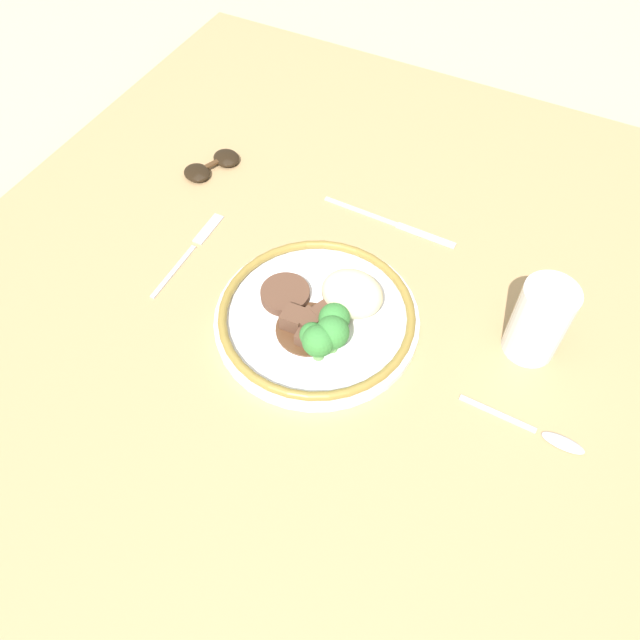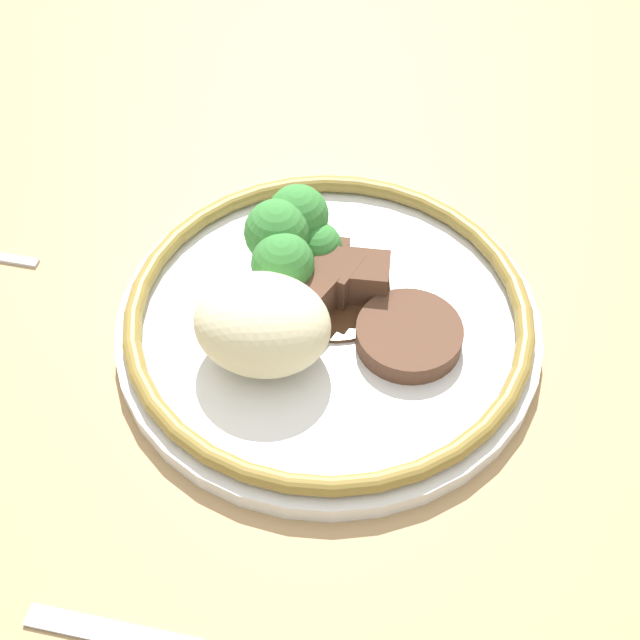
{
  "view_description": "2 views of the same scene",
  "coord_description": "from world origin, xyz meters",
  "px_view_note": "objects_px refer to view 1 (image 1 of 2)",
  "views": [
    {
      "loc": [
        0.23,
        -0.42,
        0.71
      ],
      "look_at": [
        0.01,
        0.0,
        0.06
      ],
      "focal_mm": 35.0,
      "sensor_mm": 36.0,
      "label": 1
    },
    {
      "loc": [
        -0.06,
        0.37,
        0.49
      ],
      "look_at": [
        0.0,
        0.02,
        0.06
      ],
      "focal_mm": 50.0,
      "sensor_mm": 36.0,
      "label": 2
    }
  ],
  "objects_px": {
    "plate": "(319,314)",
    "juice_glass": "(539,323)",
    "fork": "(195,245)",
    "knife": "(393,223)",
    "spoon": "(546,435)",
    "sunglasses": "(212,165)"
  },
  "relations": [
    {
      "from": "fork",
      "to": "knife",
      "type": "bearing_deg",
      "value": -55.42
    },
    {
      "from": "spoon",
      "to": "sunglasses",
      "type": "distance_m",
      "value": 0.65
    },
    {
      "from": "fork",
      "to": "spoon",
      "type": "xyz_separation_m",
      "value": [
        0.54,
        -0.07,
        0.0
      ]
    },
    {
      "from": "sunglasses",
      "to": "juice_glass",
      "type": "bearing_deg",
      "value": 12.27
    },
    {
      "from": "knife",
      "to": "juice_glass",
      "type": "bearing_deg",
      "value": -26.16
    },
    {
      "from": "plate",
      "to": "knife",
      "type": "distance_m",
      "value": 0.22
    },
    {
      "from": "knife",
      "to": "sunglasses",
      "type": "height_order",
      "value": "sunglasses"
    },
    {
      "from": "fork",
      "to": "knife",
      "type": "xyz_separation_m",
      "value": [
        0.24,
        0.17,
        -0.0
      ]
    },
    {
      "from": "plate",
      "to": "sunglasses",
      "type": "xyz_separation_m",
      "value": [
        -0.3,
        0.2,
        -0.01
      ]
    },
    {
      "from": "plate",
      "to": "fork",
      "type": "xyz_separation_m",
      "value": [
        -0.23,
        0.04,
        -0.02
      ]
    },
    {
      "from": "fork",
      "to": "knife",
      "type": "distance_m",
      "value": 0.3
    },
    {
      "from": "fork",
      "to": "spoon",
      "type": "distance_m",
      "value": 0.54
    },
    {
      "from": "plate",
      "to": "juice_glass",
      "type": "distance_m",
      "value": 0.28
    },
    {
      "from": "plate",
      "to": "knife",
      "type": "height_order",
      "value": "plate"
    },
    {
      "from": "knife",
      "to": "spoon",
      "type": "distance_m",
      "value": 0.38
    },
    {
      "from": "plate",
      "to": "juice_glass",
      "type": "height_order",
      "value": "juice_glass"
    },
    {
      "from": "juice_glass",
      "to": "fork",
      "type": "bearing_deg",
      "value": -174.35
    },
    {
      "from": "fork",
      "to": "plate",
      "type": "bearing_deg",
      "value": -101.57
    },
    {
      "from": "knife",
      "to": "plate",
      "type": "bearing_deg",
      "value": -92.83
    },
    {
      "from": "knife",
      "to": "spoon",
      "type": "height_order",
      "value": "spoon"
    },
    {
      "from": "spoon",
      "to": "sunglasses",
      "type": "height_order",
      "value": "sunglasses"
    },
    {
      "from": "plate",
      "to": "spoon",
      "type": "xyz_separation_m",
      "value": [
        0.31,
        -0.03,
        -0.02
      ]
    }
  ]
}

